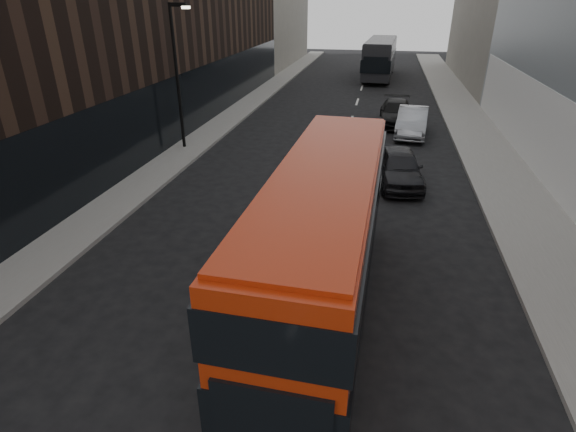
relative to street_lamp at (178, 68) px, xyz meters
The scene contains 10 objects.
sidewalk_right 17.69m from the street_lamp, 24.00° to the left, with size 3.00×80.00×0.15m, color slate.
sidewalk_left 8.12m from the street_lamp, 88.20° to the left, with size 2.00×80.00×0.15m, color slate.
building_left_mid 12.76m from the street_lamp, 105.29° to the left, with size 5.00×24.00×14.00m, color black.
building_left_far 34.24m from the street_lamp, 95.51° to the left, with size 5.00×20.00×13.00m, color slate.
street_lamp is the anchor object (origin of this frame).
red_bus 15.31m from the street_lamp, 53.56° to the right, with size 2.60×9.94×3.99m.
grey_bus 27.71m from the street_lamp, 69.81° to the left, with size 3.21×11.42×3.65m.
car_a 11.90m from the street_lamp, 13.54° to the right, with size 1.79×4.45×1.52m, color black.
car_b 13.50m from the street_lamp, 24.04° to the left, with size 1.67×4.79×1.58m, color gray.
car_c 13.89m from the street_lamp, 34.82° to the left, with size 2.03×5.00×1.45m, color black.
Camera 1 is at (1.87, -3.66, 7.40)m, focal length 28.00 mm.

